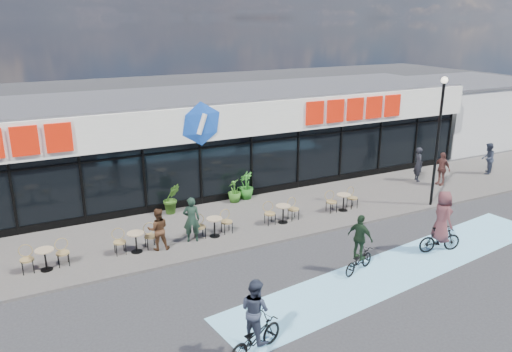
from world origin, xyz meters
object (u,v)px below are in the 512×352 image
at_px(patron_right, 158,229).
at_px(cyclist_b, 441,226).
at_px(pedestrian_b, 418,164).
at_px(lamp_post, 439,132).
at_px(patron_left, 192,219).
at_px(potted_plant_left, 172,198).
at_px(potted_plant_right, 234,190).
at_px(pedestrian_c, 488,158).
at_px(cyclist_a, 359,250).
at_px(pedestrian_a, 442,168).
at_px(potted_plant_mid, 246,185).

bearing_deg(patron_right, cyclist_b, 165.81).
relative_size(pedestrian_b, cyclist_b, 0.76).
height_order(lamp_post, patron_left, lamp_post).
relative_size(potted_plant_left, patron_left, 0.77).
bearing_deg(lamp_post, patron_right, 175.22).
xyz_separation_m(patron_left, pedestrian_b, (12.76, 1.74, 0.01)).
distance_m(lamp_post, potted_plant_left, 11.73).
height_order(potted_plant_right, pedestrian_c, pedestrian_c).
bearing_deg(patron_left, pedestrian_b, -156.66).
height_order(patron_right, pedestrian_b, pedestrian_b).
bearing_deg(potted_plant_left, pedestrian_b, -5.85).
relative_size(patron_left, cyclist_a, 0.86).
distance_m(potted_plant_left, pedestrian_a, 13.36).
relative_size(potted_plant_right, patron_left, 0.62).
bearing_deg(pedestrian_c, patron_right, -26.52).
distance_m(potted_plant_mid, cyclist_b, 8.84).
distance_m(potted_plant_right, cyclist_b, 9.01).
distance_m(potted_plant_left, cyclist_a, 8.56).
relative_size(potted_plant_right, cyclist_a, 0.54).
bearing_deg(potted_plant_mid, lamp_post, -32.09).
bearing_deg(cyclist_a, potted_plant_mid, 93.09).
bearing_deg(cyclist_b, potted_plant_left, 134.64).
height_order(potted_plant_left, pedestrian_b, pedestrian_b).
height_order(patron_left, cyclist_a, cyclist_a).
distance_m(potted_plant_left, pedestrian_b, 12.65).
bearing_deg(patron_left, pedestrian_c, -161.02).
relative_size(pedestrian_b, pedestrian_c, 1.04).
bearing_deg(patron_left, potted_plant_mid, -123.56).
distance_m(pedestrian_b, cyclist_b, 8.11).
bearing_deg(pedestrian_a, cyclist_a, -65.99).
relative_size(potted_plant_mid, patron_right, 0.81).
distance_m(patron_right, pedestrian_b, 14.19).
distance_m(potted_plant_mid, pedestrian_a, 9.89).
height_order(potted_plant_left, cyclist_a, cyclist_a).
bearing_deg(lamp_post, potted_plant_mid, 147.91).
height_order(potted_plant_mid, potted_plant_right, potted_plant_mid).
relative_size(lamp_post, pedestrian_a, 3.39).
bearing_deg(lamp_post, patron_left, 173.98).
relative_size(potted_plant_mid, pedestrian_b, 0.72).
bearing_deg(patron_left, potted_plant_left, -77.79).
height_order(patron_left, pedestrian_c, patron_left).
bearing_deg(cyclist_a, patron_left, 132.89).
bearing_deg(patron_right, pedestrian_b, -160.17).
relative_size(potted_plant_left, potted_plant_right, 1.22).
relative_size(patron_left, pedestrian_b, 0.99).
distance_m(patron_left, pedestrian_b, 12.88).
relative_size(potted_plant_mid, pedestrian_a, 0.76).
distance_m(lamp_post, pedestrian_b, 4.25).
distance_m(potted_plant_right, patron_left, 4.42).
distance_m(patron_right, cyclist_b, 10.10).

